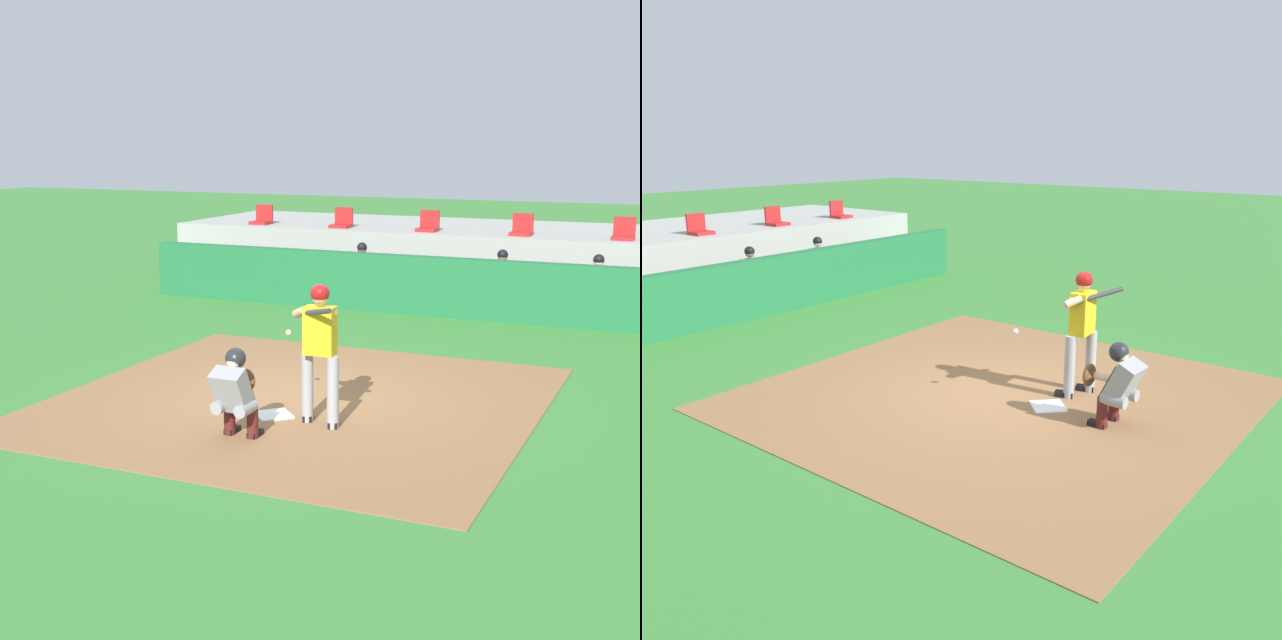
# 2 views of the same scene
# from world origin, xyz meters

# --- Properties ---
(ground_plane) EXTENTS (80.00, 80.00, 0.00)m
(ground_plane) POSITION_xyz_m (0.00, 0.00, 0.00)
(ground_plane) COLOR #387A33
(dirt_infield) EXTENTS (6.40, 6.40, 0.01)m
(dirt_infield) POSITION_xyz_m (0.00, 0.00, 0.01)
(dirt_infield) COLOR olive
(dirt_infield) RESTS_ON ground
(home_plate) EXTENTS (0.62, 0.62, 0.02)m
(home_plate) POSITION_xyz_m (0.00, -0.80, 0.02)
(home_plate) COLOR white
(home_plate) RESTS_ON dirt_infield
(batter_at_plate) EXTENTS (0.74, 0.71, 1.80)m
(batter_at_plate) POSITION_xyz_m (0.69, -0.89, 1.04)
(batter_at_plate) COLOR #99999E
(batter_at_plate) RESTS_ON ground
(catcher_crouched) EXTENTS (0.49, 1.88, 1.13)m
(catcher_crouched) POSITION_xyz_m (-0.00, -1.77, 0.61)
(catcher_crouched) COLOR gray
(catcher_crouched) RESTS_ON ground
(dugout_wall) EXTENTS (13.00, 0.30, 1.20)m
(dugout_wall) POSITION_xyz_m (0.00, 6.50, 0.60)
(dugout_wall) COLOR #1E6638
(dugout_wall) RESTS_ON ground
(dugout_bench) EXTENTS (11.80, 0.44, 0.45)m
(dugout_bench) POSITION_xyz_m (0.00, 7.50, 0.23)
(dugout_bench) COLOR olive
(dugout_bench) RESTS_ON ground
(dugout_player_0) EXTENTS (0.49, 0.70, 1.30)m
(dugout_player_0) POSITION_xyz_m (-1.99, 7.34, 0.67)
(dugout_player_0) COLOR #939399
(dugout_player_0) RESTS_ON ground
(dugout_player_1) EXTENTS (0.49, 0.70, 1.30)m
(dugout_player_1) POSITION_xyz_m (1.10, 7.34, 0.67)
(dugout_player_1) COLOR #939399
(dugout_player_1) RESTS_ON ground
(dugout_player_2) EXTENTS (0.49, 0.70, 1.30)m
(dugout_player_2) POSITION_xyz_m (2.99, 7.34, 0.67)
(dugout_player_2) COLOR #939399
(dugout_player_2) RESTS_ON ground
(stands_platform) EXTENTS (15.00, 4.40, 1.40)m
(stands_platform) POSITION_xyz_m (0.00, 10.90, 0.70)
(stands_platform) COLOR #9E9E99
(stands_platform) RESTS_ON ground
(stadium_seat_0) EXTENTS (0.46, 0.46, 0.48)m
(stadium_seat_0) POSITION_xyz_m (-5.42, 9.38, 1.53)
(stadium_seat_0) COLOR #A51E1E
(stadium_seat_0) RESTS_ON stands_platform
(stadium_seat_1) EXTENTS (0.46, 0.46, 0.48)m
(stadium_seat_1) POSITION_xyz_m (-3.25, 9.38, 1.53)
(stadium_seat_1) COLOR #A51E1E
(stadium_seat_1) RESTS_ON stands_platform
(stadium_seat_2) EXTENTS (0.46, 0.46, 0.48)m
(stadium_seat_2) POSITION_xyz_m (-1.08, 9.38, 1.53)
(stadium_seat_2) COLOR #A51E1E
(stadium_seat_2) RESTS_ON stands_platform
(stadium_seat_3) EXTENTS (0.46, 0.46, 0.48)m
(stadium_seat_3) POSITION_xyz_m (1.08, 9.38, 1.53)
(stadium_seat_3) COLOR #A51E1E
(stadium_seat_3) RESTS_ON stands_platform
(stadium_seat_4) EXTENTS (0.46, 0.46, 0.48)m
(stadium_seat_4) POSITION_xyz_m (3.25, 9.38, 1.53)
(stadium_seat_4) COLOR #A51E1E
(stadium_seat_4) RESTS_ON stands_platform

